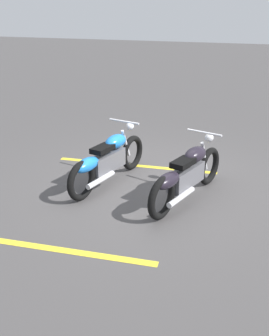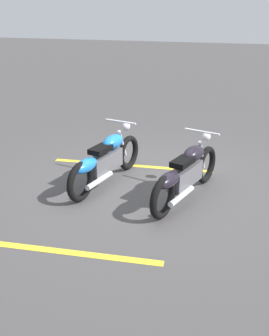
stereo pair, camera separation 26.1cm
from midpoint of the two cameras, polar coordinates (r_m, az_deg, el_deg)
ground_plane at (r=7.18m, az=1.13°, el=-2.19°), size 60.00×60.00×0.00m
motorcycle_bright_foreground at (r=6.98m, az=-5.31°, el=1.10°), size 2.21×0.70×1.04m
motorcycle_dark_foreground at (r=6.43m, az=6.14°, el=-0.81°), size 2.17×0.80×1.04m
parking_stripe_near at (r=7.96m, az=-1.34°, el=0.36°), size 0.43×3.20×0.01m
parking_stripe_mid at (r=5.49m, az=-14.35°, el=-11.15°), size 0.43×3.20×0.01m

